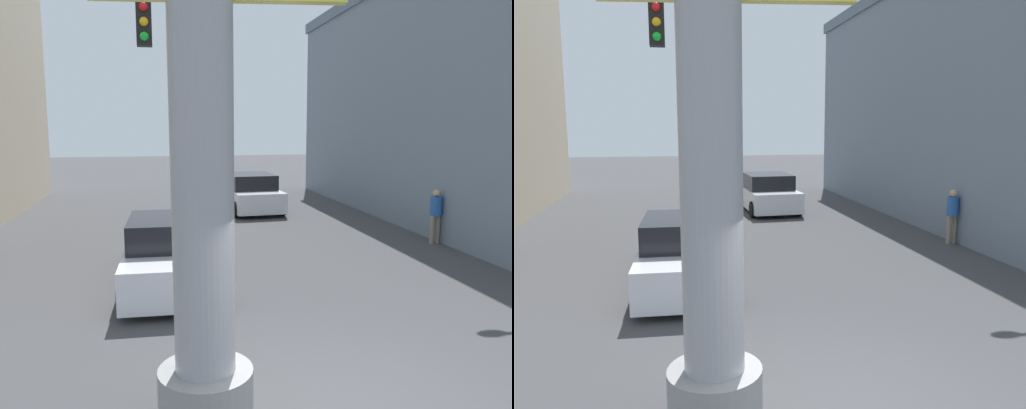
% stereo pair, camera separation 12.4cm
% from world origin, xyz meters
% --- Properties ---
extents(ground_plane, '(90.42, 90.42, 0.00)m').
position_xyz_m(ground_plane, '(0.00, 10.00, 0.00)').
color(ground_plane, '#424244').
extents(building_right, '(8.48, 20.86, 9.03)m').
position_xyz_m(building_right, '(10.61, 11.74, 4.53)').
color(building_right, slate).
rests_on(building_right, ground).
extents(neon_sign_pole, '(3.10, 1.13, 10.07)m').
position_xyz_m(neon_sign_pole, '(-1.54, 0.26, 4.74)').
color(neon_sign_pole, '#9E9EA3').
rests_on(neon_sign_pole, ground).
extents(car_lead, '(2.20, 5.18, 1.56)m').
position_xyz_m(car_lead, '(-1.74, 5.93, 0.70)').
color(car_lead, black).
rests_on(car_lead, ground).
extents(car_far, '(2.23, 4.34, 1.56)m').
position_xyz_m(car_far, '(1.90, 15.16, 0.74)').
color(car_far, black).
rests_on(car_far, ground).
extents(pedestrian_mid_right, '(0.39, 0.39, 1.65)m').
position_xyz_m(pedestrian_mid_right, '(6.26, 8.20, 0.96)').
color(pedestrian_mid_right, gray).
rests_on(pedestrian_mid_right, ground).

